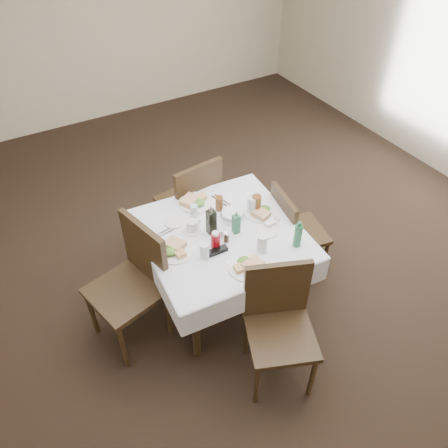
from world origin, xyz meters
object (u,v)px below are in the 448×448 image
object	(u,v)px
water_w	(204,251)
bread_basket	(232,215)
chair_west	(135,277)
green_bottle	(298,235)
oil_cruet_dark	(211,221)
water_n	(194,211)
water_e	(252,205)
chair_south	(279,318)
dining_table	(222,241)
water_s	(262,243)
coffee_mug	(192,226)
chair_north	(193,200)
ketchup_bottle	(216,241)
oil_cruet_green	(236,223)
chair_east	(292,228)

from	to	relation	value
water_w	bread_basket	size ratio (longest dim) A/B	0.65
chair_west	bread_basket	bearing A→B (deg)	2.61
bread_basket	green_bottle	world-z (taller)	green_bottle
bread_basket	oil_cruet_dark	xyz separation A→B (m)	(-0.22, -0.06, 0.08)
water_n	water_e	bearing A→B (deg)	-22.64
chair_south	green_bottle	size ratio (longest dim) A/B	4.31
chair_south	oil_cruet_dark	bearing A→B (deg)	96.38
dining_table	water_s	world-z (taller)	water_s
oil_cruet_dark	coffee_mug	bearing A→B (deg)	143.27
oil_cruet_dark	coffee_mug	xyz separation A→B (m)	(-0.12, 0.09, -0.07)
chair_north	water_s	xyz separation A→B (m)	(0.07, -1.00, 0.27)
ketchup_bottle	bread_basket	bearing A→B (deg)	38.86
chair_north	bread_basket	size ratio (longest dim) A/B	5.22
dining_table	oil_cruet_green	xyz separation A→B (m)	(0.10, -0.05, 0.18)
bread_basket	chair_west	bearing A→B (deg)	-177.39
dining_table	bread_basket	world-z (taller)	bread_basket
water_e	water_n	bearing A→B (deg)	157.36
green_bottle	ketchup_bottle	bearing A→B (deg)	152.41
water_w	coffee_mug	size ratio (longest dim) A/B	0.85
water_e	bread_basket	xyz separation A→B (m)	(-0.18, 0.01, -0.04)
dining_table	bread_basket	distance (m)	0.22
water_s	water_w	world-z (taller)	water_s
water_w	oil_cruet_dark	distance (m)	0.27
chair_south	green_bottle	world-z (taller)	green_bottle
chair_south	oil_cruet_dark	xyz separation A→B (m)	(-0.09, 0.79, 0.32)
chair_west	oil_cruet_green	world-z (taller)	chair_west
oil_cruet_green	coffee_mug	distance (m)	0.34
oil_cruet_green	coffee_mug	xyz separation A→B (m)	(-0.28, 0.18, -0.04)
chair_north	bread_basket	bearing A→B (deg)	-83.90
water_s	bread_basket	xyz separation A→B (m)	(-0.00, 0.41, -0.04)
water_n	water_w	world-z (taller)	water_w
water_w	bread_basket	distance (m)	0.47
water_s	oil_cruet_dark	xyz separation A→B (m)	(-0.22, 0.35, 0.04)
coffee_mug	green_bottle	xyz separation A→B (m)	(0.60, -0.53, 0.05)
water_w	ketchup_bottle	distance (m)	0.12
chair_north	bread_basket	xyz separation A→B (m)	(0.06, -0.59, 0.22)
dining_table	oil_cruet_dark	xyz separation A→B (m)	(-0.07, 0.04, 0.20)
oil_cruet_dark	chair_east	bearing A→B (deg)	-4.81
dining_table	water_w	world-z (taller)	water_w
dining_table	green_bottle	distance (m)	0.60
bread_basket	coffee_mug	distance (m)	0.34
water_n	oil_cruet_dark	bearing A→B (deg)	-82.48
dining_table	chair_east	world-z (taller)	chair_east
bread_basket	green_bottle	distance (m)	0.57
water_e	oil_cruet_dark	world-z (taller)	oil_cruet_dark
water_n	water_s	xyz separation A→B (m)	(0.25, -0.58, 0.02)
water_s	ketchup_bottle	size ratio (longest dim) A/B	0.96
chair_east	water_n	distance (m)	0.89
chair_south	water_n	bearing A→B (deg)	96.63
chair_east	water_e	world-z (taller)	water_e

